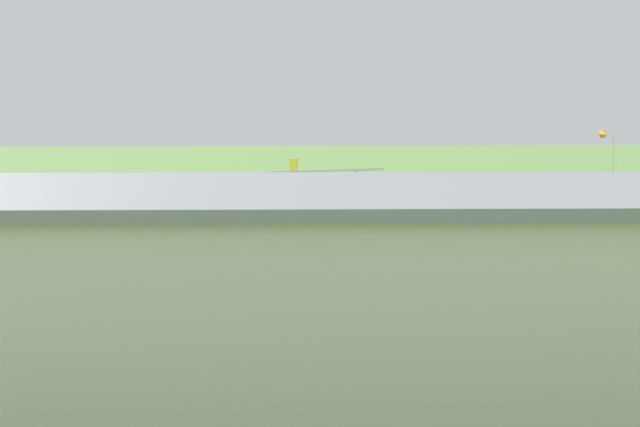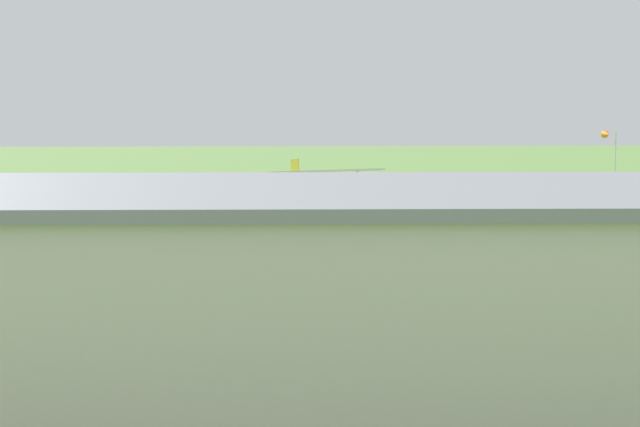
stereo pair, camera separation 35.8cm
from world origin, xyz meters
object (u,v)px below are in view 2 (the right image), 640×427
(biplane, at_px, (317,187))
(person_at_fence_line, at_px, (456,261))
(car_black, at_px, (37,273))
(windsock, at_px, (608,142))
(hangar, at_px, (355,280))
(person_crossing_taxiway, at_px, (126,263))

(biplane, xyz_separation_m, person_at_fence_line, (-6.01, 18.65, -2.55))
(car_black, bearing_deg, windsock, -140.99)
(biplane, bearing_deg, hangar, 88.30)
(car_black, height_order, person_crossing_taxiway, car_black)
(car_black, relative_size, person_at_fence_line, 2.75)
(person_at_fence_line, relative_size, windsock, 0.22)
(hangar, height_order, person_crossing_taxiway, hangar)
(biplane, xyz_separation_m, windsock, (-22.77, -7.69, 2.81))
(hangar, distance_m, biplane, 38.87)
(biplane, distance_m, windsock, 24.20)
(car_black, height_order, person_at_fence_line, car_black)
(person_crossing_taxiway, height_order, windsock, windsock)
(car_black, relative_size, windsock, 0.60)
(person_crossing_taxiway, bearing_deg, hangar, 115.70)
(hangar, distance_m, person_crossing_taxiway, 22.11)
(windsock, bearing_deg, biplane, 18.67)
(biplane, distance_m, person_crossing_taxiway, 21.96)
(biplane, height_order, car_black, biplane)
(windsock, bearing_deg, hangar, 62.79)
(hangar, height_order, person_at_fence_line, hangar)
(person_at_fence_line, xyz_separation_m, person_crossing_taxiway, (16.71, 0.37, 0.09))
(person_at_fence_line, xyz_separation_m, windsock, (-16.76, -26.34, 5.36))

